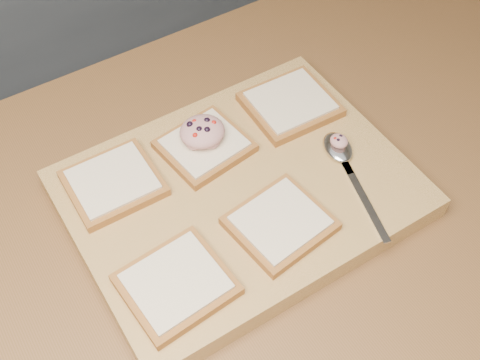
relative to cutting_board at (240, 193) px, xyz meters
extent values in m
cube|color=brown|center=(-0.16, -0.01, -0.05)|extent=(2.00, 0.80, 0.06)
cube|color=tan|center=(0.00, 0.00, 0.00)|extent=(0.47, 0.36, 0.04)
cube|color=#A2662A|center=(-0.15, 0.09, 0.03)|extent=(0.13, 0.12, 0.01)
cube|color=beige|center=(-0.15, 0.09, 0.03)|extent=(0.11, 0.10, 0.00)
cube|color=#A2662A|center=(-0.01, 0.09, 0.03)|extent=(0.13, 0.12, 0.01)
cube|color=beige|center=(-0.01, 0.09, 0.03)|extent=(0.12, 0.11, 0.00)
cube|color=#A2662A|center=(0.15, 0.09, 0.03)|extent=(0.13, 0.12, 0.01)
cube|color=beige|center=(0.15, 0.09, 0.04)|extent=(0.12, 0.11, 0.00)
cube|color=#A2662A|center=(-0.15, -0.09, 0.03)|extent=(0.14, 0.13, 0.01)
cube|color=beige|center=(-0.15, -0.09, 0.03)|extent=(0.12, 0.11, 0.00)
cube|color=#A2662A|center=(0.01, -0.09, 0.03)|extent=(0.14, 0.13, 0.01)
cube|color=beige|center=(0.01, -0.09, 0.03)|extent=(0.12, 0.11, 0.00)
ellipsoid|color=#B07671|center=(-0.01, 0.09, 0.05)|extent=(0.07, 0.06, 0.03)
sphere|color=black|center=(0.00, 0.10, 0.06)|extent=(0.01, 0.01, 0.01)
sphere|color=black|center=(-0.02, 0.10, 0.06)|extent=(0.01, 0.01, 0.01)
sphere|color=black|center=(0.00, 0.08, 0.06)|extent=(0.01, 0.01, 0.01)
sphere|color=black|center=(-0.01, 0.09, 0.06)|extent=(0.01, 0.01, 0.01)
sphere|color=#A5140C|center=(0.01, 0.09, 0.06)|extent=(0.01, 0.01, 0.01)
sphere|color=#A5140C|center=(-0.01, 0.11, 0.06)|extent=(0.01, 0.01, 0.01)
sphere|color=#A5140C|center=(-0.02, 0.08, 0.06)|extent=(0.01, 0.01, 0.01)
ellipsoid|color=silver|center=(0.16, -0.02, 0.03)|extent=(0.05, 0.07, 0.01)
cube|color=silver|center=(0.15, -0.05, 0.02)|extent=(0.02, 0.04, 0.00)
cube|color=silver|center=(0.13, -0.11, 0.02)|extent=(0.05, 0.15, 0.00)
ellipsoid|color=#B07671|center=(0.16, -0.02, 0.04)|extent=(0.03, 0.03, 0.01)
sphere|color=black|center=(0.16, -0.02, 0.04)|extent=(0.01, 0.01, 0.01)
sphere|color=black|center=(0.16, -0.02, 0.04)|extent=(0.01, 0.01, 0.01)
sphere|color=#A5140C|center=(0.15, -0.02, 0.04)|extent=(0.01, 0.01, 0.01)
camera|label=1|loc=(-0.28, -0.44, 0.70)|focal=45.00mm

